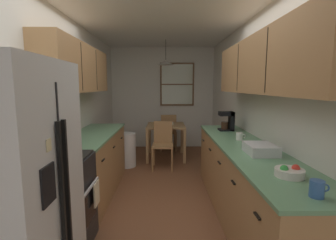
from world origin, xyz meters
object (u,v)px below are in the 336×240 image
object	(u,v)px
refrigerator	(5,201)
dining_chair_far	(168,131)
fruit_bowl	(290,172)
dish_rack	(261,149)
microwave_over_range	(33,80)
dining_chair_near	(163,142)
storage_canister	(70,138)
table_serving_bowl	(169,123)
mug_spare	(317,189)
mug_by_coffeemaker	(240,136)
stove_range	(55,204)
trash_bin	(127,150)
coffee_maker	(228,121)
dining_table	(166,130)

from	to	relation	value
refrigerator	dining_chair_far	size ratio (longest dim) A/B	1.94
fruit_bowl	dish_rack	xyz separation A→B (m)	(0.02, 0.64, 0.01)
microwave_over_range	dining_chair_near	size ratio (longest dim) A/B	0.68
dining_chair_near	storage_canister	bearing A→B (deg)	-117.14
storage_canister	fruit_bowl	bearing A→B (deg)	-24.54
refrigerator	dining_chair_near	xyz separation A→B (m)	(0.96, 3.21, -0.37)
dining_chair_far	table_serving_bowl	xyz separation A→B (m)	(0.01, -0.63, 0.27)
mug_spare	mug_by_coffeemaker	bearing A→B (deg)	89.53
stove_range	microwave_over_range	xyz separation A→B (m)	(-0.11, 0.00, 1.17)
trash_bin	dish_rack	size ratio (longest dim) A/B	1.96
coffee_maker	dish_rack	bearing A→B (deg)	-90.28
mug_by_coffeemaker	mug_spare	xyz separation A→B (m)	(-0.01, -1.63, 0.01)
stove_range	table_serving_bowl	size ratio (longest dim) A/B	6.10
dining_table	stove_range	bearing A→B (deg)	-109.07
dining_chair_near	table_serving_bowl	world-z (taller)	dining_chair_near
trash_bin	coffee_maker	world-z (taller)	coffee_maker
refrigerator	microwave_over_range	world-z (taller)	microwave_over_range
dining_chair_near	mug_by_coffeemaker	size ratio (longest dim) A/B	7.42
dining_table	mug_spare	size ratio (longest dim) A/B	7.05
dining_table	storage_canister	world-z (taller)	storage_canister
stove_range	fruit_bowl	size ratio (longest dim) A/B	5.12
refrigerator	mug_by_coffeemaker	world-z (taller)	refrigerator
fruit_bowl	table_serving_bowl	distance (m)	3.65
trash_bin	storage_canister	size ratio (longest dim) A/B	3.10
refrigerator	storage_canister	size ratio (longest dim) A/B	8.10
dining_table	fruit_bowl	bearing A→B (deg)	-75.33
mug_spare	stove_range	bearing A→B (deg)	158.47
dining_table	mug_by_coffeemaker	world-z (taller)	mug_by_coffeemaker
mug_spare	dish_rack	bearing A→B (deg)	88.15
storage_canister	mug_by_coffeemaker	world-z (taller)	storage_canister
dining_chair_far	storage_canister	distance (m)	3.49
dining_chair_near	mug_spare	world-z (taller)	mug_spare
table_serving_bowl	dining_chair_far	bearing A→B (deg)	91.25
fruit_bowl	table_serving_bowl	size ratio (longest dim) A/B	1.19
microwave_over_range	mug_spare	world-z (taller)	microwave_over_range
dining_table	mug_by_coffeemaker	xyz separation A→B (m)	(0.93, -2.26, 0.33)
coffee_maker	microwave_over_range	bearing A→B (deg)	-144.40
refrigerator	dining_chair_near	distance (m)	3.37
trash_bin	dish_rack	world-z (taller)	dish_rack
table_serving_bowl	dish_rack	bearing A→B (deg)	-73.27
stove_range	mug_spare	xyz separation A→B (m)	(1.99, -0.79, 0.48)
dining_table	coffee_maker	size ratio (longest dim) A/B	2.96
dining_chair_far	storage_canister	world-z (taller)	storage_canister
coffee_maker	mug_by_coffeemaker	size ratio (longest dim) A/B	2.41
dining_chair_near	dining_chair_far	xyz separation A→B (m)	(0.12, 1.28, 0.00)
microwave_over_range	table_serving_bowl	distance (m)	3.46
stove_range	mug_by_coffeemaker	distance (m)	2.23
dish_rack	coffee_maker	bearing A→B (deg)	89.72
storage_canister	dining_table	bearing A→B (deg)	67.66
mug_by_coffeemaker	dish_rack	distance (m)	0.64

